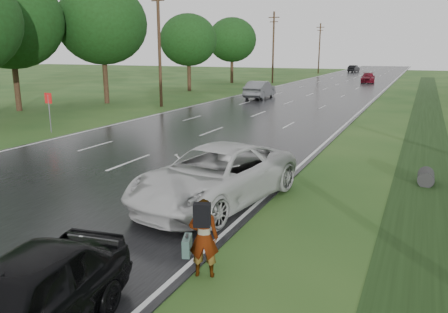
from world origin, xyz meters
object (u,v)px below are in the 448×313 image
road_sign (49,104)px  dark_sedan (19,305)px  white_pickup (215,175)px  silver_sedan (260,90)px  pedestrian (203,237)px

road_sign → dark_sedan: bearing=-45.6°
road_sign → dark_sedan: road_sign is taller
white_pickup → silver_sedan: white_pickup is taller
road_sign → dark_sedan: (14.20, -14.49, -0.83)m
road_sign → pedestrian: road_sign is taller
road_sign → silver_sedan: (4.79, 22.45, -0.76)m
road_sign → pedestrian: 19.31m
pedestrian → silver_sedan: 35.36m
white_pickup → silver_sedan: (-9.21, 29.43, -0.03)m
pedestrian → white_pickup: bearing=-88.7°
pedestrian → dark_sedan: pedestrian is taller
dark_sedan → pedestrian: bearing=57.6°
pedestrian → dark_sedan: bearing=44.2°
road_sign → silver_sedan: size_ratio=0.45×
road_sign → white_pickup: 15.66m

